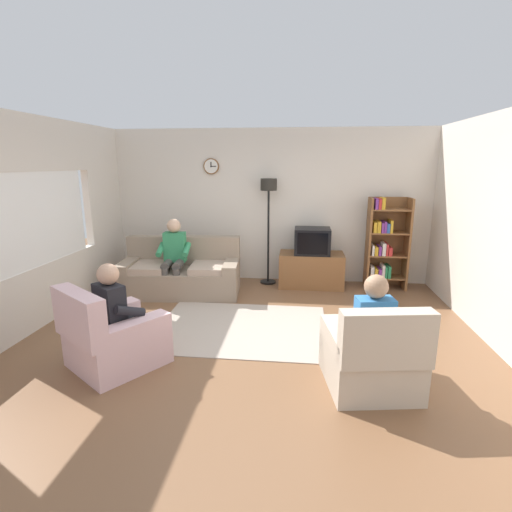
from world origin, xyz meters
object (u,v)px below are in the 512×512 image
(person_on_couch, at_px, (174,253))
(person_in_right_armchair, at_px, (370,324))
(tv_stand, at_px, (311,270))
(tv, at_px, (312,241))
(floor_lamp, at_px, (269,202))
(person_in_left_armchair, at_px, (119,309))
(armchair_near_window, at_px, (114,340))
(couch, at_px, (181,275))
(armchair_near_bookshelf, at_px, (371,359))
(bookshelf, at_px, (385,243))

(person_on_couch, distance_m, person_in_right_armchair, 3.54)
(tv_stand, relative_size, tv, 1.83)
(floor_lamp, relative_size, person_on_couch, 1.49)
(person_in_right_armchair, bearing_deg, person_in_left_armchair, 177.91)
(floor_lamp, xyz_separation_m, person_in_right_armchair, (1.24, -3.13, -0.85))
(floor_lamp, xyz_separation_m, armchair_near_window, (-1.38, -3.11, -1.16))
(couch, relative_size, armchair_near_bookshelf, 1.98)
(person_on_couch, bearing_deg, tv_stand, 18.31)
(tv, xyz_separation_m, floor_lamp, (-0.76, 0.12, 0.64))
(tv_stand, relative_size, armchair_near_bookshelf, 1.11)
(couch, distance_m, person_in_right_armchair, 3.57)
(armchair_near_bookshelf, bearing_deg, armchair_near_window, 177.62)
(couch, xyz_separation_m, floor_lamp, (1.38, 0.72, 1.14))
(tv, bearing_deg, floor_lamp, 170.80)
(armchair_near_bookshelf, bearing_deg, person_in_right_armchair, 98.89)
(person_in_right_armchair, bearing_deg, couch, 137.38)
(tv, distance_m, armchair_near_bookshelf, 3.18)
(tv_stand, relative_size, person_on_couch, 0.89)
(person_in_left_armchair, bearing_deg, armchair_near_window, -125.37)
(couch, xyz_separation_m, bookshelf, (3.37, 0.69, 0.47))
(tv_stand, height_order, armchair_near_bookshelf, armchair_near_bookshelf)
(armchair_near_window, relative_size, person_on_couch, 0.95)
(person_in_left_armchair, bearing_deg, floor_lamp, 66.46)
(armchair_near_window, bearing_deg, couch, 90.18)
(floor_lamp, relative_size, person_in_left_armchair, 1.65)
(armchair_near_bookshelf, distance_m, person_on_couch, 3.63)
(couch, distance_m, tv_stand, 2.23)
(bookshelf, distance_m, floor_lamp, 2.09)
(couch, height_order, person_in_left_armchair, person_in_left_armchair)
(tv, distance_m, floor_lamp, 1.00)
(armchair_near_window, height_order, person_on_couch, person_on_couch)
(person_on_couch, bearing_deg, couch, 58.29)
(tv, relative_size, armchair_near_bookshelf, 0.60)
(tv_stand, distance_m, floor_lamp, 1.39)
(person_on_couch, relative_size, person_in_left_armchair, 1.11)
(armchair_near_bookshelf, bearing_deg, bookshelf, 77.04)
(bookshelf, bearing_deg, armchair_near_bookshelf, -102.96)
(armchair_near_bookshelf, distance_m, person_in_left_armchair, 2.60)
(couch, relative_size, tv, 3.28)
(floor_lamp, distance_m, armchair_near_window, 3.59)
(couch, height_order, tv_stand, couch)
(person_on_couch, bearing_deg, person_in_left_armchair, -86.71)
(bookshelf, relative_size, armchair_near_window, 1.32)
(tv, height_order, person_in_left_armchair, person_in_left_armchair)
(tv_stand, relative_size, person_in_left_armchair, 0.98)
(armchair_near_window, bearing_deg, floor_lamp, 66.15)
(floor_lamp, xyz_separation_m, person_on_couch, (-1.45, -0.83, -0.75))
(couch, height_order, armchair_near_window, same)
(armchair_near_bookshelf, relative_size, person_in_right_armchair, 0.89)
(couch, distance_m, person_in_left_armchair, 2.34)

